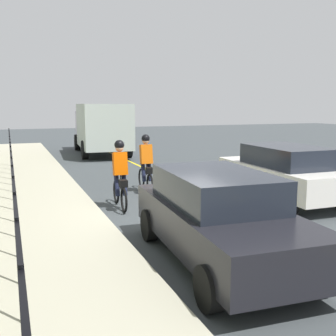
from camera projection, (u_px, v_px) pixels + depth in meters
The scene contains 9 objects.
ground_plane at pixel (179, 216), 9.97m from camera, with size 80.00×80.00×0.00m, color #3C4245.
lane_line_centre at pixel (235, 210), 10.55m from camera, with size 36.00×0.12×0.01m, color yellow.
sidewalk at pixel (35, 228), 8.72m from camera, with size 40.00×3.20×0.15m, color #B2AC94.
iron_fence at pixel (12, 169), 9.31m from camera, with size 16.99×0.04×1.60m.
cyclist_lead at pixel (146, 164), 12.58m from camera, with size 1.71×0.38×1.83m.
cyclist_follow at pixel (120, 175), 10.57m from camera, with size 1.71×0.38×1.83m.
patrol_sedan at pixel (283, 172), 11.53m from camera, with size 4.45×2.02×1.58m.
parked_sedan_rear at pixel (218, 216), 6.96m from camera, with size 4.51×2.15×1.58m.
box_truck_background at pixel (101, 126), 22.20m from camera, with size 6.86×2.91×2.78m.
Camera 1 is at (-8.88, 3.82, 2.72)m, focal length 42.96 mm.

